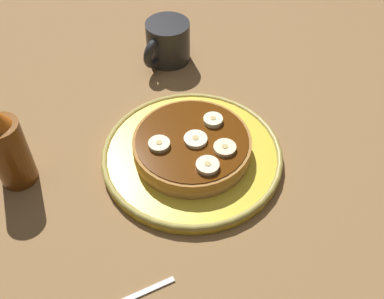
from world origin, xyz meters
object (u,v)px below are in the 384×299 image
object	(u,v)px
banana_slice_3	(213,120)
banana_slice_4	(208,166)
banana_slice_0	(195,141)
banana_slice_1	(225,148)
plate	(192,155)
pancake_stack	(191,145)
syrup_bottle	(8,149)
banana_slice_2	(159,144)
coffee_mug	(167,42)

from	to	relation	value
banana_slice_3	banana_slice_4	bearing A→B (deg)	26.55
banana_slice_0	banana_slice_1	bearing A→B (deg)	104.33
plate	banana_slice_0	distance (cm)	3.86
pancake_stack	banana_slice_3	distance (cm)	5.29
banana_slice_4	syrup_bottle	bearing A→B (deg)	-60.57
banana_slice_1	banana_slice_2	xyz separation A→B (cm)	(4.65, -8.40, 0.04)
pancake_stack	syrup_bottle	bearing A→B (deg)	-48.40
banana_slice_2	banana_slice_4	distance (cm)	8.13
banana_slice_0	banana_slice_4	distance (cm)	5.26
pancake_stack	banana_slice_4	world-z (taller)	banana_slice_4
pancake_stack	coffee_mug	distance (cm)	25.98
banana_slice_0	pancake_stack	bearing A→B (deg)	-107.82
banana_slice_0	banana_slice_2	bearing A→B (deg)	-48.12
banana_slice_4	banana_slice_0	bearing A→B (deg)	-126.72
banana_slice_2	banana_slice_3	size ratio (longest dim) A/B	1.07
banana_slice_0	banana_slice_4	xyz separation A→B (cm)	(3.15, 4.22, 0.08)
banana_slice_1	syrup_bottle	distance (cm)	30.73
banana_slice_3	coffee_mug	distance (cm)	23.40
coffee_mug	syrup_bottle	xyz separation A→B (cm)	(36.21, -1.69, 2.43)
banana_slice_2	syrup_bottle	xyz separation A→B (cm)	(13.47, -16.37, 1.63)
syrup_bottle	banana_slice_4	bearing A→B (deg)	119.43
pancake_stack	plate	bearing A→B (deg)	92.88
plate	banana_slice_0	xyz separation A→B (cm)	(0.29, 0.63, 3.80)
plate	coffee_mug	xyz separation A→B (cm)	(-18.96, -17.95, 3.06)
banana_slice_1	banana_slice_4	distance (cm)	4.31
pancake_stack	banana_slice_3	xyz separation A→B (cm)	(-4.87, 0.93, 1.84)
pancake_stack	banana_slice_2	xyz separation A→B (cm)	(3.77, -3.05, 1.81)
pancake_stack	banana_slice_1	size ratio (longest dim) A/B	5.62
plate	banana_slice_1	size ratio (longest dim) A/B	8.36
pancake_stack	banana_slice_2	bearing A→B (deg)	-38.92
banana_slice_0	syrup_bottle	distance (cm)	26.49
syrup_bottle	pancake_stack	bearing A→B (deg)	131.60
syrup_bottle	coffee_mug	bearing A→B (deg)	177.33
coffee_mug	banana_slice_2	bearing A→B (deg)	32.85
pancake_stack	coffee_mug	world-z (taller)	coffee_mug
banana_slice_0	banana_slice_1	world-z (taller)	same
banana_slice_2	banana_slice_4	world-z (taller)	same
banana_slice_0	banana_slice_1	distance (cm)	4.65
banana_slice_4	coffee_mug	distance (cm)	31.97
banana_slice_2	banana_slice_3	distance (cm)	9.51
coffee_mug	plate	bearing A→B (deg)	43.44
banana_slice_2	coffee_mug	distance (cm)	27.08
banana_slice_0	banana_slice_1	size ratio (longest dim) A/B	1.05
plate	coffee_mug	size ratio (longest dim) A/B	2.47
pancake_stack	banana_slice_3	world-z (taller)	banana_slice_3
banana_slice_3	banana_slice_4	distance (cm)	9.26
plate	banana_slice_1	distance (cm)	6.45
banana_slice_2	coffee_mug	world-z (taller)	coffee_mug
banana_slice_4	syrup_bottle	world-z (taller)	syrup_bottle
plate	banana_slice_2	world-z (taller)	banana_slice_2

